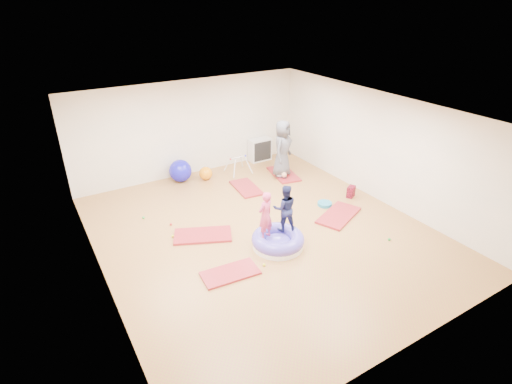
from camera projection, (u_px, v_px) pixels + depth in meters
room at (263, 177)px, 8.59m from camera, size 7.01×8.01×2.81m
gym_mat_front_left at (230, 273)px, 7.82m from camera, size 1.16×0.65×0.05m
gym_mat_mid_left at (203, 235)px, 9.04m from camera, size 1.44×1.11×0.05m
gym_mat_center_back at (246, 188)px, 11.24m from camera, size 0.71×1.23×0.05m
gym_mat_right at (339, 215)px, 9.84m from camera, size 1.45×1.12×0.05m
gym_mat_rear_right at (284, 174)px, 12.09m from camera, size 0.85×1.35×0.05m
inflatable_cushion at (278, 241)px, 8.63m from camera, size 1.14×1.14×0.36m
child_pink at (265, 213)px, 8.24m from camera, size 0.45×0.35×1.07m
child_navy at (285, 206)px, 8.51m from camera, size 0.64×0.58×1.07m
adult_caregiver at (282, 149)px, 11.60m from camera, size 0.98×0.90×1.67m
infant at (282, 174)px, 11.78m from camera, size 0.33×0.34×0.19m
ball_pit_balls at (232, 232)px, 9.13m from camera, size 4.47×3.84×0.06m
exercise_ball_blue at (180, 171)px, 11.56m from camera, size 0.65×0.65×0.65m
exercise_ball_orange at (206, 173)px, 11.72m from camera, size 0.39×0.39×0.39m
infant_play_gym at (238, 162)px, 12.06m from camera, size 0.69×0.65×0.53m
cube_shelf at (260, 150)px, 13.00m from camera, size 0.73×0.36×0.73m
balance_disc at (325, 204)px, 10.34m from camera, size 0.37×0.37×0.08m
backpack at (351, 192)px, 10.73m from camera, size 0.31×0.26×0.30m
yellow_toy at (264, 251)px, 8.52m from camera, size 0.18×0.18×0.03m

